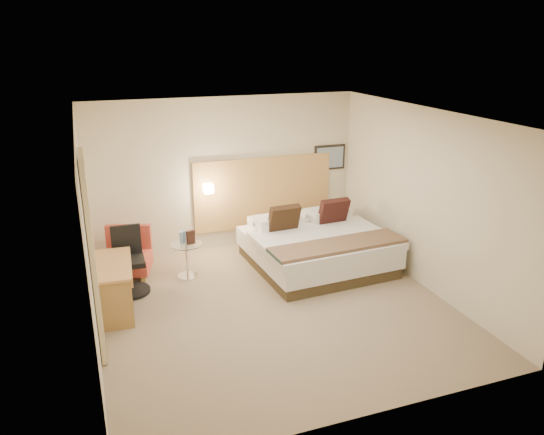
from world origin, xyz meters
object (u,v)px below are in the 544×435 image
object	(u,v)px
desk	(114,274)
desk_chair	(129,266)
side_table	(187,258)
bed	(316,246)
lounge_chair	(128,256)

from	to	relation	value
desk	desk_chair	world-z (taller)	desk_chair
side_table	desk_chair	xyz separation A→B (m)	(-0.91, -0.23, 0.10)
desk_chair	side_table	bearing A→B (deg)	13.91
bed	desk	bearing A→B (deg)	-171.76
desk	bed	bearing A→B (deg)	8.24
desk	side_table	bearing A→B (deg)	33.71
desk	desk_chair	distance (m)	0.61
desk	desk_chair	bearing A→B (deg)	66.33
bed	desk_chair	bearing A→B (deg)	178.70
side_table	desk	world-z (taller)	desk
desk	desk_chair	size ratio (longest dim) A/B	1.18
side_table	desk_chair	distance (m)	0.95
bed	desk	world-z (taller)	bed
desk	desk_chair	xyz separation A→B (m)	(0.24, 0.54, -0.15)
lounge_chair	desk_chair	size ratio (longest dim) A/B	0.87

